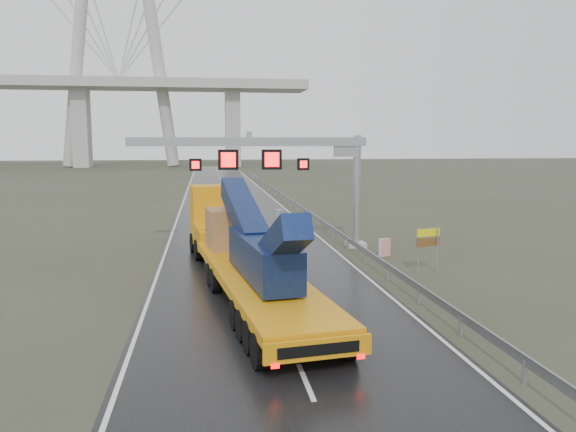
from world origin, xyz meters
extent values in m
plane|color=#373928|center=(0.00, 0.00, 0.00)|extent=(400.00, 400.00, 0.00)
cube|color=black|center=(0.00, 40.00, 0.01)|extent=(11.00, 200.00, 0.02)
cube|color=#A7A8A3|center=(6.90, 18.00, 0.15)|extent=(1.20, 1.20, 0.30)
cylinder|color=#A0A3A8|center=(6.90, 18.00, 3.60)|extent=(0.48, 0.48, 7.20)
cube|color=#A0A3A8|center=(0.00, 18.00, 6.80)|extent=(14.80, 0.55, 0.55)
cube|color=#A0A3A8|center=(6.10, 18.00, 6.30)|extent=(1.40, 0.35, 0.90)
cube|color=#A0A3A8|center=(0.00, 18.00, 7.25)|extent=(0.35, 0.35, 0.35)
cube|color=black|center=(-1.30, 17.95, 5.70)|extent=(1.25, 0.25, 1.25)
cube|color=#FF0C0C|center=(-1.30, 17.81, 5.70)|extent=(0.90, 0.02, 0.90)
cube|color=black|center=(1.40, 17.95, 5.70)|extent=(1.25, 0.25, 1.25)
cube|color=#FF0C0C|center=(1.40, 17.81, 5.70)|extent=(0.90, 0.02, 0.90)
cube|color=black|center=(-3.30, 17.95, 5.40)|extent=(0.75, 0.25, 0.75)
cube|color=#FF0C0C|center=(-3.30, 17.81, 5.40)|extent=(0.54, 0.02, 0.54)
cube|color=black|center=(3.40, 17.95, 5.40)|extent=(0.75, 0.25, 0.75)
cube|color=#FF0C0C|center=(3.40, 17.81, 5.40)|extent=(0.54, 0.02, 0.54)
cube|color=#A7A8A3|center=(-35.00, 140.00, 10.50)|extent=(4.00, 6.00, 21.00)
cube|color=#A7A8A3|center=(5.00, 140.00, 10.50)|extent=(4.00, 6.00, 21.00)
cube|color=#C5970A|center=(-0.66, 5.99, 1.17)|extent=(5.11, 15.91, 0.39)
cube|color=#C5970A|center=(0.37, -1.93, 0.95)|extent=(3.23, 0.55, 0.61)
cube|color=black|center=(0.38, -2.01, 0.95)|extent=(2.44, 0.34, 0.34)
cube|color=#FF0505|center=(-0.90, -2.18, 0.61)|extent=(0.25, 0.08, 0.13)
cube|color=#FF0505|center=(1.65, -1.85, 0.61)|extent=(0.25, 0.08, 0.13)
cube|color=#C5970A|center=(-1.72, 14.18, 1.62)|extent=(3.05, 1.70, 0.56)
cube|color=#C5970A|center=(-1.95, 15.95, 1.34)|extent=(3.31, 3.70, 1.34)
cube|color=#C5970A|center=(-2.21, 17.95, 2.68)|extent=(3.06, 2.57, 2.90)
cube|color=black|center=(-2.36, 19.07, 3.02)|extent=(2.55, 0.39, 1.34)
cube|color=#101B4E|center=(-0.52, 4.88, 2.23)|extent=(2.41, 6.85, 1.56)
cube|color=#101B4E|center=(-1.02, 8.75, 3.57)|extent=(1.90, 6.24, 2.85)
cube|color=#101B4E|center=(-0.16, 2.11, 3.24)|extent=(1.57, 4.52, 2.70)
cylinder|color=#A0A3A8|center=(0.15, 4.96, 3.24)|extent=(0.38, 0.38, 1.79)
cube|color=#9C6E46|center=(-1.41, 11.74, 2.37)|extent=(2.75, 2.75, 2.01)
cylinder|color=black|center=(-0.01, 1.00, 0.56)|extent=(3.36, 1.52, 1.12)
cylinder|color=black|center=(-1.02, 8.75, 0.56)|extent=(3.36, 1.52, 1.12)
cylinder|color=black|center=(-2.18, 17.72, 0.61)|extent=(3.15, 1.61, 1.23)
cylinder|color=#A0A3A8|center=(8.11, 10.21, 1.20)|extent=(0.08, 0.08, 2.41)
cylinder|color=#A0A3A8|center=(9.11, 10.21, 1.20)|extent=(0.08, 0.08, 2.41)
cube|color=yellow|center=(8.61, 10.21, 2.15)|extent=(1.37, 0.43, 0.40)
cube|color=brown|center=(8.61, 10.21, 1.65)|extent=(1.37, 0.43, 0.45)
cube|color=red|center=(7.82, 14.86, 0.53)|extent=(0.70, 0.52, 1.06)
camera|label=1|loc=(-2.72, -16.95, 6.80)|focal=35.00mm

